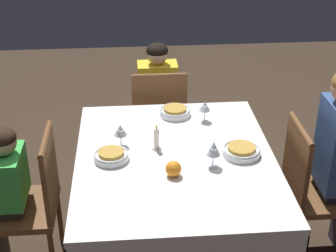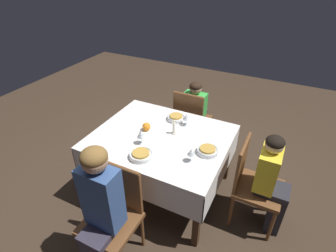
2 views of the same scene
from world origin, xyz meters
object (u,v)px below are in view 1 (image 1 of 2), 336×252
person_child_yellow (157,99)px  orange_fruit (173,169)px  chair_east (159,117)px  bowl_south (241,151)px  chair_north (31,198)px  dining_table (175,170)px  person_child_green (0,195)px  wine_glass_south (213,149)px  candle_centerpiece (157,140)px  chair_south (314,185)px  wine_glass_east (205,107)px  bowl_east (175,111)px  bowl_north (111,155)px  wine_glass_north (120,131)px

person_child_yellow → orange_fruit: person_child_yellow is taller
chair_east → bowl_south: chair_east is taller
chair_north → orange_fruit: size_ratio=10.53×
dining_table → person_child_green: 1.04m
wine_glass_south → candle_centerpiece: same height
chair_south → wine_glass_south: size_ratio=5.78×
chair_north → wine_glass_east: bearing=111.5°
chair_south → candle_centerpiece: chair_south is taller
dining_table → chair_east: chair_east is taller
person_child_green → orange_fruit: person_child_green is taller
chair_north → person_child_green: bearing=-90.0°
chair_east → chair_south: bearing=132.3°
chair_north → orange_fruit: bearing=76.7°
chair_east → bowl_east: bearing=100.4°
wine_glass_south → bowl_north: size_ratio=0.79×
person_child_yellow → wine_glass_north: size_ratio=7.42×
chair_east → wine_glass_east: 0.70m
dining_table → person_child_yellow: person_child_yellow is taller
chair_south → bowl_east: bearing=56.8°
chair_north → orange_fruit: (-0.20, -0.83, 0.29)m
chair_east → person_child_yellow: (0.17, -0.00, 0.08)m
chair_south → bowl_north: 1.26m
wine_glass_north → wine_glass_east: 0.61m
chair_south → wine_glass_north: 1.23m
bowl_south → wine_glass_south: 0.23m
dining_table → bowl_south: size_ratio=6.24×
person_child_green → orange_fruit: (-0.20, -1.00, 0.26)m
chair_south → person_child_green: (0.01, 1.89, 0.03)m
chair_north → wine_glass_east: size_ratio=6.64×
wine_glass_east → candle_centerpiece: size_ratio=0.87×
wine_glass_south → wine_glass_north: size_ratio=1.11×
dining_table → bowl_south: 0.40m
bowl_south → orange_fruit: 0.45m
chair_south → bowl_south: 0.55m
chair_east → wine_glass_north: size_ratio=6.43×
chair_east → person_child_yellow: size_ratio=0.87×
person_child_yellow → orange_fruit: bearing=90.3°
chair_east → bowl_south: bearing=113.2°
wine_glass_north → chair_east: bearing=-18.7°
dining_table → candle_centerpiece: (0.10, 0.10, 0.15)m
person_child_yellow → wine_glass_north: (-0.99, 0.28, 0.27)m
wine_glass_north → wine_glass_south: bearing=-117.5°
bowl_north → wine_glass_east: bearing=-54.5°
chair_south → orange_fruit: bearing=102.0°
wine_glass_south → bowl_east: (0.64, 0.15, -0.09)m
wine_glass_east → bowl_north: bearing=125.5°
bowl_south → wine_glass_south: (-0.11, 0.19, 0.09)m
bowl_north → bowl_south: bearing=-90.9°
chair_east → wine_glass_east: bearing=116.1°
chair_south → wine_glass_east: (0.44, 0.63, 0.35)m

